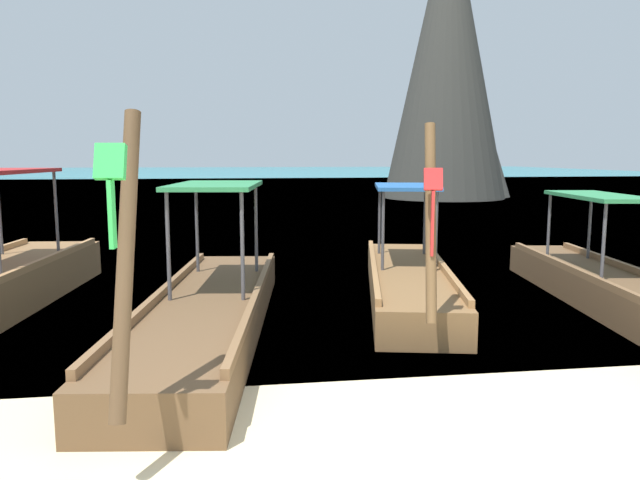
{
  "coord_description": "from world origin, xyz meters",
  "views": [
    {
      "loc": [
        -1.13,
        -3.49,
        2.3
      ],
      "look_at": [
        0.0,
        4.37,
        1.19
      ],
      "focal_mm": 34.0,
      "sensor_mm": 36.0,
      "label": 1
    }
  ],
  "objects_px": {
    "longtail_boat_red_ribbon": "(408,279)",
    "karst_rock": "(450,58)",
    "longtail_boat_green_ribbon": "(209,309)",
    "longtail_boat_orange_ribbon": "(619,292)"
  },
  "relations": [
    {
      "from": "longtail_boat_orange_ribbon",
      "to": "karst_rock",
      "type": "bearing_deg",
      "value": 75.85
    },
    {
      "from": "longtail_boat_green_ribbon",
      "to": "karst_rock",
      "type": "relative_size",
      "value": 0.45
    },
    {
      "from": "longtail_boat_green_ribbon",
      "to": "longtail_boat_orange_ribbon",
      "type": "relative_size",
      "value": 0.98
    },
    {
      "from": "longtail_boat_red_ribbon",
      "to": "karst_rock",
      "type": "bearing_deg",
      "value": 68.72
    },
    {
      "from": "karst_rock",
      "to": "longtail_boat_green_ribbon",
      "type": "bearing_deg",
      "value": -116.25
    },
    {
      "from": "longtail_boat_green_ribbon",
      "to": "longtail_boat_red_ribbon",
      "type": "bearing_deg",
      "value": 25.71
    },
    {
      "from": "longtail_boat_red_ribbon",
      "to": "longtail_boat_orange_ribbon",
      "type": "height_order",
      "value": "longtail_boat_red_ribbon"
    },
    {
      "from": "longtail_boat_orange_ribbon",
      "to": "karst_rock",
      "type": "height_order",
      "value": "karst_rock"
    },
    {
      "from": "longtail_boat_green_ribbon",
      "to": "longtail_boat_orange_ribbon",
      "type": "distance_m",
      "value": 5.93
    },
    {
      "from": "karst_rock",
      "to": "longtail_boat_red_ribbon",
      "type": "bearing_deg",
      "value": -111.28
    }
  ]
}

